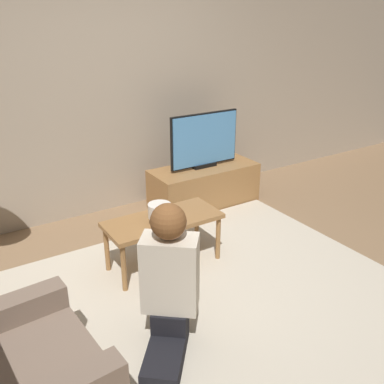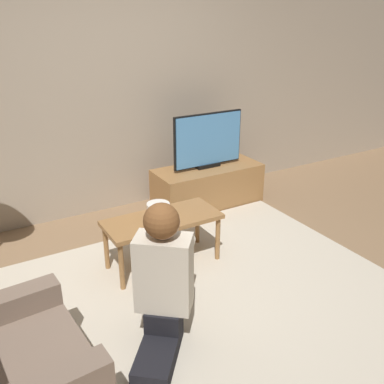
# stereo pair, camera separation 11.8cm
# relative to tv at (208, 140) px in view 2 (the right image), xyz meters

# --- Properties ---
(ground_plane) EXTENTS (10.00, 10.00, 0.00)m
(ground_plane) POSITION_rel_tv_xyz_m (-0.94, -1.46, -0.73)
(ground_plane) COLOR #896B4C
(wall_back) EXTENTS (10.00, 0.06, 2.60)m
(wall_back) POSITION_rel_tv_xyz_m (-0.94, 0.47, 0.57)
(wall_back) COLOR tan
(wall_back) RESTS_ON ground_plane
(rug) EXTENTS (2.98, 2.40, 0.02)m
(rug) POSITION_rel_tv_xyz_m (-0.94, -1.46, -0.72)
(rug) COLOR beige
(rug) RESTS_ON ground_plane
(tv_stand) EXTENTS (1.18, 0.49, 0.43)m
(tv_stand) POSITION_rel_tv_xyz_m (0.00, -0.00, -0.51)
(tv_stand) COLOR olive
(tv_stand) RESTS_ON ground_plane
(tv) EXTENTS (0.81, 0.08, 0.59)m
(tv) POSITION_rel_tv_xyz_m (0.00, 0.00, 0.00)
(tv) COLOR black
(tv) RESTS_ON tv_stand
(coffee_table) EXTENTS (0.94, 0.41, 0.44)m
(coffee_table) POSITION_rel_tv_xyz_m (-0.98, -0.87, -0.34)
(coffee_table) COLOR olive
(coffee_table) RESTS_ON ground_plane
(armchair) EXTENTS (0.81, 0.92, 0.87)m
(armchair) POSITION_rel_tv_xyz_m (-2.35, -1.82, -0.45)
(armchair) COLOR #7A6656
(armchair) RESTS_ON ground_plane
(person_kneeling) EXTENTS (0.73, 0.81, 0.96)m
(person_kneeling) POSITION_rel_tv_xyz_m (-1.39, -1.70, -0.24)
(person_kneeling) COLOR black
(person_kneeling) RESTS_ON rug
(table_lamp) EXTENTS (0.18, 0.18, 0.17)m
(table_lamp) POSITION_rel_tv_xyz_m (-1.05, -0.95, -0.19)
(table_lamp) COLOR #4C3823
(table_lamp) RESTS_ON coffee_table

